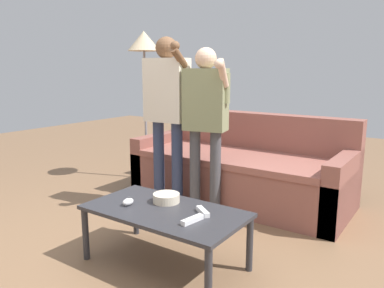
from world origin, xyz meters
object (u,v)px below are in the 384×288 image
Objects in this scene: game_remote_nunchuk at (128,202)px; floor_lamp at (144,50)px; coffee_table at (165,216)px; player_center at (205,112)px; couch at (241,170)px; game_remote_wand_far at (192,220)px; snack_bowl at (166,198)px; player_left at (167,103)px; game_remote_wand_near at (203,212)px.

floor_lamp is at bearing 127.89° from game_remote_nunchuk.
floor_lamp is (-1.23, 1.58, 1.09)m from game_remote_nunchuk.
player_center reaches higher than coffee_table.
game_remote_wand_far is (0.47, -1.55, 0.11)m from couch.
couch is 1.38m from snack_bowl.
coffee_table is 0.72× the size of player_center.
player_left reaches higher than game_remote_wand_far.
game_remote_wand_near is (0.50, 0.16, -0.01)m from game_remote_nunchuk.
snack_bowl is 0.11× the size of floor_lamp.
coffee_table is at bearing -45.34° from floor_lamp.
game_remote_nunchuk is at bearing -179.14° from game_remote_wand_far.
player_center is 10.22× the size of game_remote_wand_near.
floor_lamp is 1.15m from player_left.
player_left reaches higher than player_center.
player_left is at bearing -126.77° from couch.
player_center is (-0.27, 0.91, 0.58)m from coffee_table.
game_remote_nunchuk reaches higher than game_remote_wand_far.
game_remote_nunchuk is 1.18m from player_left.
game_remote_nunchuk is at bearing -66.82° from player_left.
floor_lamp reaches higher than snack_bowl.
game_remote_wand_near is (0.45, -1.41, 0.11)m from couch.
game_remote_wand_near is at bearing -72.30° from couch.
snack_bowl is 2.10× the size of game_remote_nunchuk.
player_center is at bearing 6.54° from player_left.
game_remote_wand_far is (0.35, -0.19, -0.01)m from snack_bowl.
coffee_table is 12.07× the size of game_remote_nunchuk.
game_remote_wand_near is (0.52, -0.84, -0.52)m from player_center.
couch is 1.04m from player_left.
couch is 1.99× the size of coffee_table.
game_remote_wand_near is at bearing -58.11° from player_center.
coffee_table is 0.27m from game_remote_nunchuk.
game_remote_wand_far is (0.27, -0.07, 0.06)m from coffee_table.
player_left reaches higher than coffee_table.
couch is 11.45× the size of snack_bowl.
snack_bowl is at bearing 173.31° from game_remote_wand_near.
coffee_table is (0.20, -1.48, 0.05)m from couch.
game_remote_wand_far is at bearing -41.89° from floor_lamp.
game_remote_wand_near is (0.25, 0.08, 0.06)m from coffee_table.
couch reaches higher than game_remote_nunchuk.
player_left is (-0.46, -0.61, 0.70)m from couch.
couch is at bearing 106.83° from game_remote_wand_far.
snack_bowl is 2.25m from floor_lamp.
game_remote_nunchuk is at bearing -91.91° from couch.
game_remote_nunchuk is 0.05× the size of floor_lamp.
game_remote_nunchuk is 2.28m from floor_lamp.
floor_lamp reaches higher than player_left.
game_remote_wand_far is at bearing -73.17° from couch.
game_remote_wand_far reaches higher than coffee_table.
couch is at bearing 95.15° from snack_bowl.
couch is 1.23× the size of floor_lamp.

